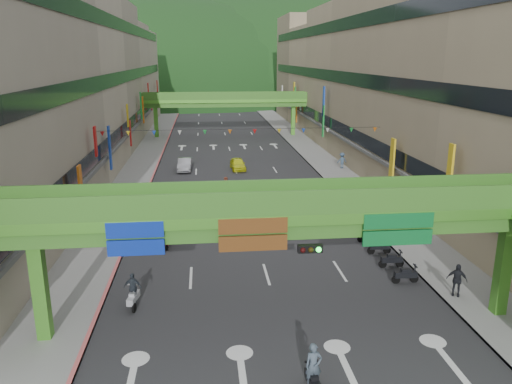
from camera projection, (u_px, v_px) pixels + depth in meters
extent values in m
cube|color=#28282B|center=(231.00, 154.00, 66.33)|extent=(18.00, 140.00, 0.02)
cube|color=gray|center=(147.00, 155.00, 65.20)|extent=(4.00, 140.00, 0.15)
cube|color=gray|center=(312.00, 152.00, 67.42)|extent=(4.00, 140.00, 0.15)
cube|color=#CC5959|center=(162.00, 155.00, 65.39)|extent=(0.20, 140.00, 0.18)
cube|color=gray|center=(298.00, 152.00, 67.22)|extent=(0.20, 140.00, 0.18)
cube|color=#9E937F|center=(77.00, 82.00, 61.91)|extent=(12.00, 95.00, 19.00)
cube|color=black|center=(130.00, 124.00, 63.92)|extent=(0.08, 90.25, 1.40)
cube|color=black|center=(126.00, 76.00, 62.33)|extent=(0.08, 90.25, 1.40)
cube|color=black|center=(123.00, 26.00, 60.75)|extent=(0.08, 90.25, 1.40)
cube|color=gray|center=(374.00, 81.00, 65.73)|extent=(12.00, 95.00, 19.00)
cube|color=black|center=(327.00, 121.00, 66.53)|extent=(0.08, 90.25, 1.40)
cube|color=black|center=(329.00, 75.00, 64.94)|extent=(0.08, 90.25, 1.40)
cube|color=black|center=(331.00, 27.00, 63.35)|extent=(0.08, 90.25, 1.40)
cube|color=#4C9E2D|center=(284.00, 214.00, 22.61)|extent=(28.00, 2.20, 0.50)
cube|color=#387223|center=(283.00, 226.00, 22.77)|extent=(28.00, 1.76, 0.70)
cube|color=#4C9E2D|center=(41.00, 292.00, 22.39)|extent=(0.60, 0.60, 4.80)
cube|color=#4C9E2D|center=(503.00, 271.00, 24.60)|extent=(0.60, 0.60, 4.80)
cube|color=#387223|center=(288.00, 203.00, 21.40)|extent=(28.00, 0.12, 1.10)
cube|color=#387223|center=(280.00, 191.00, 23.39)|extent=(28.00, 0.12, 1.10)
cube|color=navy|center=(136.00, 240.00, 21.08)|extent=(2.40, 0.12, 1.50)
cube|color=#593314|center=(253.00, 236.00, 21.58)|extent=(3.00, 0.12, 1.50)
cube|color=#0C5926|center=(398.00, 230.00, 22.23)|extent=(3.20, 0.12, 1.50)
cube|color=black|center=(310.00, 249.00, 21.86)|extent=(1.10, 0.28, 0.35)
cube|color=#4C9E2D|center=(225.00, 101.00, 79.20)|extent=(28.00, 2.20, 0.50)
cube|color=#387223|center=(225.00, 105.00, 79.36)|extent=(28.00, 1.76, 0.70)
cube|color=#4C9E2D|center=(156.00, 123.00, 78.98)|extent=(0.60, 0.60, 4.80)
cube|color=#4C9E2D|center=(293.00, 121.00, 81.19)|extent=(0.60, 0.60, 4.80)
cube|color=#387223|center=(225.00, 96.00, 77.99)|extent=(28.00, 0.12, 1.10)
cube|color=#387223|center=(225.00, 95.00, 79.99)|extent=(28.00, 0.12, 1.10)
ellipsoid|color=#1C4419|center=(169.00, 94.00, 170.33)|extent=(168.00, 140.00, 112.00)
ellipsoid|color=#1C4419|center=(276.00, 89.00, 193.54)|extent=(208.00, 176.00, 128.00)
cylinder|color=black|center=(242.00, 129.00, 45.51)|extent=(26.00, 0.03, 0.03)
cone|color=red|center=(102.00, 134.00, 44.32)|extent=(0.36, 0.36, 0.40)
cone|color=gold|center=(128.00, 134.00, 44.55)|extent=(0.36, 0.36, 0.40)
cone|color=#193FB2|center=(154.00, 133.00, 44.77)|extent=(0.36, 0.36, 0.40)
cone|color=silver|center=(180.00, 133.00, 45.00)|extent=(0.36, 0.36, 0.40)
cone|color=#198C33|center=(205.00, 132.00, 45.23)|extent=(0.36, 0.36, 0.40)
cone|color=orange|center=(230.00, 132.00, 45.46)|extent=(0.36, 0.36, 0.40)
cone|color=red|center=(255.00, 132.00, 45.69)|extent=(0.36, 0.36, 0.40)
cone|color=gold|center=(279.00, 131.00, 45.92)|extent=(0.36, 0.36, 0.40)
cone|color=#193FB2|center=(303.00, 131.00, 46.15)|extent=(0.36, 0.36, 0.40)
cone|color=silver|center=(327.00, 130.00, 46.38)|extent=(0.36, 0.36, 0.40)
cone|color=#198C33|center=(351.00, 130.00, 46.60)|extent=(0.36, 0.36, 0.40)
cone|color=orange|center=(375.00, 130.00, 46.83)|extent=(0.36, 0.36, 0.40)
cube|color=black|center=(313.00, 381.00, 19.23)|extent=(0.43, 1.32, 0.35)
cube|color=black|center=(313.00, 375.00, 19.16)|extent=(0.33, 0.57, 0.18)
cube|color=black|center=(311.00, 361.00, 19.63)|extent=(0.55, 0.10, 0.06)
cylinder|color=black|center=(311.00, 379.00, 19.84)|extent=(0.13, 0.51, 0.50)
imported|color=#3A4753|center=(314.00, 365.00, 19.05)|extent=(0.68, 0.47, 1.78)
cube|color=black|center=(227.00, 195.00, 44.93)|extent=(0.39, 1.31, 0.35)
cube|color=black|center=(227.00, 192.00, 44.86)|extent=(0.32, 0.56, 0.18)
cube|color=black|center=(226.00, 188.00, 45.32)|extent=(0.55, 0.08, 0.06)
cylinder|color=black|center=(226.00, 196.00, 45.53)|extent=(0.12, 0.50, 0.50)
cylinder|color=black|center=(227.00, 200.00, 44.48)|extent=(0.12, 0.50, 0.50)
imported|color=brown|center=(226.00, 187.00, 44.74)|extent=(0.93, 0.73, 1.86)
cube|color=#9FA0A8|center=(133.00, 298.00, 25.83)|extent=(0.56, 1.34, 0.35)
cube|color=#9FA0A8|center=(133.00, 293.00, 25.77)|extent=(0.39, 0.59, 0.18)
cube|color=#9FA0A8|center=(132.00, 284.00, 26.21)|extent=(0.55, 0.15, 0.06)
cylinder|color=black|center=(133.00, 298.00, 26.43)|extent=(0.18, 0.51, 0.50)
cylinder|color=black|center=(134.00, 308.00, 25.40)|extent=(0.18, 0.51, 0.50)
imported|color=#282F38|center=(133.00, 287.00, 25.68)|extent=(0.97, 0.53, 1.57)
cube|color=maroon|center=(167.00, 240.00, 33.98)|extent=(0.42, 1.32, 0.35)
cube|color=maroon|center=(167.00, 236.00, 33.91)|extent=(0.33, 0.57, 0.18)
cube|color=maroon|center=(167.00, 230.00, 34.37)|extent=(0.55, 0.09, 0.06)
cylinder|color=black|center=(167.00, 241.00, 34.58)|extent=(0.13, 0.50, 0.50)
cylinder|color=black|center=(167.00, 247.00, 33.54)|extent=(0.13, 0.50, 0.50)
imported|color=#46444D|center=(166.00, 231.00, 33.82)|extent=(0.81, 0.55, 1.61)
cube|color=black|center=(405.00, 274.00, 28.62)|extent=(1.31, 0.38, 0.35)
cube|color=black|center=(406.00, 270.00, 28.55)|extent=(0.56, 0.31, 0.18)
cube|color=black|center=(415.00, 266.00, 28.55)|extent=(0.07, 0.55, 0.06)
cylinder|color=black|center=(414.00, 279.00, 28.76)|extent=(0.50, 0.11, 0.50)
cylinder|color=black|center=(396.00, 280.00, 28.63)|extent=(0.50, 0.11, 0.50)
cube|color=black|center=(391.00, 259.00, 30.73)|extent=(1.31, 0.38, 0.35)
cube|color=black|center=(392.00, 255.00, 30.66)|extent=(0.56, 0.31, 0.18)
cube|color=black|center=(401.00, 251.00, 30.66)|extent=(0.07, 0.55, 0.06)
cylinder|color=black|center=(400.00, 263.00, 30.87)|extent=(0.50, 0.11, 0.50)
cylinder|color=black|center=(383.00, 264.00, 30.74)|extent=(0.50, 0.11, 0.50)
cube|color=black|center=(379.00, 246.00, 32.84)|extent=(1.31, 0.38, 0.35)
cube|color=black|center=(380.00, 243.00, 32.77)|extent=(0.56, 0.31, 0.18)
cube|color=black|center=(388.00, 239.00, 32.77)|extent=(0.07, 0.55, 0.06)
cylinder|color=black|center=(387.00, 250.00, 32.98)|extent=(0.50, 0.11, 0.50)
cylinder|color=black|center=(371.00, 251.00, 32.85)|extent=(0.50, 0.11, 0.50)
cube|color=black|center=(369.00, 235.00, 34.95)|extent=(1.31, 0.38, 0.35)
cube|color=black|center=(369.00, 231.00, 34.88)|extent=(0.56, 0.31, 0.18)
cube|color=black|center=(377.00, 228.00, 34.88)|extent=(0.07, 0.55, 0.06)
cylinder|color=black|center=(376.00, 238.00, 35.09)|extent=(0.50, 0.11, 0.50)
cylinder|color=black|center=(361.00, 239.00, 34.96)|extent=(0.50, 0.11, 0.50)
cube|color=black|center=(359.00, 224.00, 37.06)|extent=(1.31, 0.38, 0.35)
cube|color=black|center=(359.00, 221.00, 36.99)|extent=(0.56, 0.31, 0.18)
cube|color=black|center=(367.00, 218.00, 36.99)|extent=(0.07, 0.55, 0.06)
cylinder|color=black|center=(366.00, 228.00, 37.20)|extent=(0.50, 0.11, 0.50)
cylinder|color=black|center=(352.00, 229.00, 37.07)|extent=(0.50, 0.11, 0.50)
imported|color=#9C9CA3|center=(185.00, 165.00, 56.69)|extent=(1.60, 4.28, 1.40)
imported|color=yellow|center=(238.00, 164.00, 57.14)|extent=(1.80, 4.01, 1.34)
imported|color=#A71E04|center=(372.00, 208.00, 40.13)|extent=(0.89, 0.73, 1.70)
imported|color=black|center=(456.00, 282.00, 26.79)|extent=(1.14, 0.89, 1.81)
imported|color=#334960|center=(342.00, 162.00, 57.29)|extent=(0.92, 0.69, 1.79)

